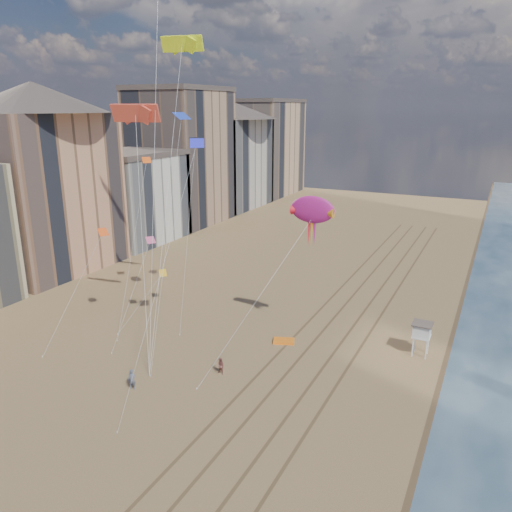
{
  "coord_description": "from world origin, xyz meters",
  "views": [
    {
      "loc": [
        17.67,
        -19.8,
        24.84
      ],
      "look_at": [
        -5.05,
        26.0,
        9.5
      ],
      "focal_mm": 35.0,
      "sensor_mm": 36.0,
      "label": 1
    }
  ],
  "objects": [
    {
      "name": "lifeguard_stand",
      "position": [
        12.15,
        29.73,
        2.78
      ],
      "size": [
        1.99,
        1.99,
        3.6
      ],
      "color": "silver",
      "rests_on": "ground"
    },
    {
      "name": "kite_flyer_b",
      "position": [
        -4.46,
        17.13,
        0.86
      ],
      "size": [
        0.95,
        0.81,
        1.71
      ],
      "primitive_type": "imported",
      "rotation": [
        0.0,
        0.0,
        -0.21
      ],
      "color": "brown",
      "rests_on": "ground"
    },
    {
      "name": "kite_flyer_a",
      "position": [
        -10.39,
        11.27,
        0.99
      ],
      "size": [
        0.83,
        0.68,
        1.97
      ],
      "primitive_type": "imported",
      "rotation": [
        0.0,
        0.0,
        0.34
      ],
      "color": "#4F5466",
      "rests_on": "ground"
    },
    {
      "name": "small_kites",
      "position": [
        -14.63,
        23.52,
        17.57
      ],
      "size": [
        16.39,
        13.68,
        20.3
      ],
      "color": "#2A2DE2",
      "rests_on": "ground"
    },
    {
      "name": "grounded_kite",
      "position": [
        -1.72,
        26.16,
        0.13
      ],
      "size": [
        2.66,
        2.17,
        0.26
      ],
      "primitive_type": "cube",
      "rotation": [
        0.0,
        0.0,
        0.36
      ],
      "color": "orange",
      "rests_on": "ground"
    },
    {
      "name": "buildings",
      "position": [
        -45.73,
        65.59,
        13.55
      ],
      "size": [
        34.72,
        131.35,
        29.0
      ],
      "color": "#C6B284",
      "rests_on": "ground"
    },
    {
      "name": "tracks",
      "position": [
        2.55,
        30.0,
        0.01
      ],
      "size": [
        7.68,
        120.0,
        0.01
      ],
      "color": "brown",
      "rests_on": "ground"
    },
    {
      "name": "wet_sand",
      "position": [
        19.0,
        40.0,
        0.0
      ],
      "size": [
        260.0,
        260.0,
        0.0
      ],
      "primitive_type": "plane",
      "color": "#42301E",
      "rests_on": "ground"
    },
    {
      "name": "parafoils",
      "position": [
        -15.0,
        24.02,
        32.49
      ],
      "size": [
        7.34,
        6.62,
        17.97
      ],
      "color": "black",
      "rests_on": "ground"
    },
    {
      "name": "show_kite",
      "position": [
        0.61,
        27.48,
        14.75
      ],
      "size": [
        5.16,
        7.36,
        20.21
      ],
      "color": "#9D186C",
      "rests_on": "ground"
    }
  ]
}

